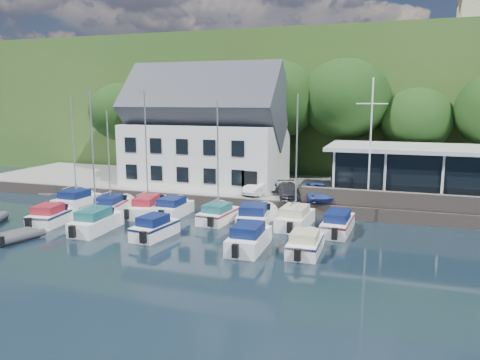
{
  "coord_description": "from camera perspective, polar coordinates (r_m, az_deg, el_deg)",
  "views": [
    {
      "loc": [
        9.78,
        -23.28,
        8.77
      ],
      "look_at": [
        -1.14,
        9.0,
        2.85
      ],
      "focal_mm": 35.0,
      "sensor_mm": 36.0,
      "label": 1
    }
  ],
  "objects": [
    {
      "name": "car_dgrey",
      "position": [
        37.32,
        5.93,
        -1.3
      ],
      "size": [
        2.91,
        4.35,
        1.17
      ],
      "primitive_type": "imported",
      "rotation": [
        0.0,
        0.0,
        0.35
      ],
      "color": "#28282D",
      "rests_on": "quay"
    },
    {
      "name": "seawall",
      "position": [
        35.48,
        21.89,
        -2.53
      ],
      "size": [
        18.0,
        0.5,
        1.2
      ],
      "primitive_type": "cube",
      "color": "#645850",
      "rests_on": "quay"
    },
    {
      "name": "quay",
      "position": [
        42.74,
        5.11,
        -1.35
      ],
      "size": [
        60.0,
        13.0,
        1.0
      ],
      "primitive_type": "cube",
      "color": "gray",
      "rests_on": "ground"
    },
    {
      "name": "club_pavilion",
      "position": [
        39.71,
        20.25,
        0.96
      ],
      "size": [
        13.2,
        7.2,
        4.1
      ],
      "primitive_type": null,
      "color": "black",
      "rests_on": "quay"
    },
    {
      "name": "quay_face",
      "position": [
        36.6,
        2.7,
        -3.22
      ],
      "size": [
        60.0,
        0.3,
        1.0
      ],
      "primitive_type": "cube",
      "color": "#645850",
      "rests_on": "ground"
    },
    {
      "name": "boat_r1_4",
      "position": [
        33.17,
        -2.72,
        1.94
      ],
      "size": [
        2.52,
        5.39,
        8.42
      ],
      "primitive_type": null,
      "rotation": [
        0.0,
        0.0,
        -0.11
      ],
      "color": "white",
      "rests_on": "ground"
    },
    {
      "name": "boat_r1_7",
      "position": [
        31.86,
        11.84,
        -4.96
      ],
      "size": [
        2.09,
        6.29,
        1.48
      ],
      "primitive_type": null,
      "rotation": [
        0.0,
        0.0,
        -0.04
      ],
      "color": "white",
      "rests_on": "ground"
    },
    {
      "name": "boat_r1_1",
      "position": [
        37.3,
        -15.7,
        2.37
      ],
      "size": [
        2.77,
        5.95,
        8.3
      ],
      "primitive_type": null,
      "rotation": [
        0.0,
        0.0,
        0.16
      ],
      "color": "white",
      "rests_on": "ground"
    },
    {
      "name": "tree_4",
      "position": [
        46.02,
        20.67,
        5.03
      ],
      "size": [
        6.45,
        6.45,
        8.81
      ],
      "primitive_type": null,
      "color": "black",
      "rests_on": "quay"
    },
    {
      "name": "boat_r2_3",
      "position": [
        27.8,
        1.12,
        -6.85
      ],
      "size": [
        2.14,
        6.08,
        1.57
      ],
      "primitive_type": null,
      "rotation": [
        0.0,
        0.0,
        0.03
      ],
      "color": "white",
      "rests_on": "ground"
    },
    {
      "name": "boat_r2_0",
      "position": [
        35.74,
        -22.12,
        -3.9
      ],
      "size": [
        2.65,
        5.12,
        1.45
      ],
      "primitive_type": null,
      "rotation": [
        0.0,
        0.0,
        0.13
      ],
      "color": "white",
      "rests_on": "ground"
    },
    {
      "name": "boat_r2_2",
      "position": [
        30.57,
        -10.34,
        -5.53
      ],
      "size": [
        2.36,
        5.17,
        1.49
      ],
      "primitive_type": null,
      "rotation": [
        0.0,
        0.0,
        -0.13
      ],
      "color": "white",
      "rests_on": "ground"
    },
    {
      "name": "harbor_building",
      "position": [
        43.31,
        -4.19,
        5.29
      ],
      "size": [
        14.4,
        8.2,
        8.7
      ],
      "primitive_type": null,
      "color": "white",
      "rests_on": "quay"
    },
    {
      "name": "boat_r2_4",
      "position": [
        27.32,
        7.95,
        -7.48
      ],
      "size": [
        1.99,
        4.98,
        1.35
      ],
      "primitive_type": null,
      "rotation": [
        0.0,
        0.0,
        0.02
      ],
      "color": "white",
      "rests_on": "ground"
    },
    {
      "name": "boat_r1_3",
      "position": [
        35.96,
        -8.16,
        -3.19
      ],
      "size": [
        2.15,
        5.32,
        1.44
      ],
      "primitive_type": null,
      "rotation": [
        0.0,
        0.0,
        -0.03
      ],
      "color": "white",
      "rests_on": "ground"
    },
    {
      "name": "hillside",
      "position": [
        85.84,
        12.31,
        9.11
      ],
      "size": [
        160.0,
        75.0,
        16.0
      ],
      "primitive_type": "cube",
      "color": "#345921",
      "rests_on": "ground"
    },
    {
      "name": "dinghy_1",
      "position": [
        32.62,
        -25.83,
        -6.09
      ],
      "size": [
        2.67,
        3.51,
        0.72
      ],
      "primitive_type": null,
      "rotation": [
        0.0,
        0.0,
        -0.29
      ],
      "color": "#3A3A3F",
      "rests_on": "ground"
    },
    {
      "name": "field_patch",
      "position": [
        93.59,
        18.09,
        13.9
      ],
      "size": [
        50.0,
        30.0,
        0.3
      ],
      "primitive_type": "cube",
      "color": "#555E2F",
      "rests_on": "hillside"
    },
    {
      "name": "car_silver",
      "position": [
        38.93,
        1.35,
        -0.79
      ],
      "size": [
        2.21,
        3.68,
        1.17
      ],
      "primitive_type": "imported",
      "rotation": [
        0.0,
        0.0,
        0.26
      ],
      "color": "#A0A0A5",
      "rests_on": "quay"
    },
    {
      "name": "boat_r1_5",
      "position": [
        32.86,
        1.74,
        -4.25
      ],
      "size": [
        3.03,
        5.94,
        1.54
      ],
      "primitive_type": null,
      "rotation": [
        0.0,
        0.0,
        0.15
      ],
      "color": "white",
      "rests_on": "ground"
    },
    {
      "name": "flagpole",
      "position": [
        35.62,
        15.61,
        4.46
      ],
      "size": [
        2.23,
        0.2,
        9.3
      ],
      "primitive_type": null,
      "color": "white",
      "rests_on": "quay"
    },
    {
      "name": "tree_2",
      "position": [
        46.54,
        4.44,
        7.34
      ],
      "size": [
        8.43,
        8.43,
        11.52
      ],
      "primitive_type": null,
      "color": "black",
      "rests_on": "quay"
    },
    {
      "name": "ground",
      "position": [
        26.73,
        -3.93,
        -9.32
      ],
      "size": [
        180.0,
        180.0,
        0.0
      ],
      "primitive_type": "plane",
      "color": "black",
      "rests_on": "ground"
    },
    {
      "name": "tree_1",
      "position": [
        50.48,
        -6.62,
        7.16
      ],
      "size": [
        7.99,
        7.99,
        10.92
      ],
      "primitive_type": null,
      "color": "black",
      "rests_on": "quay"
    },
    {
      "name": "boat_r2_1",
      "position": [
        32.17,
        -17.48,
        2.28
      ],
      "size": [
        2.13,
        6.26,
        9.57
      ],
      "primitive_type": null,
      "rotation": [
        0.0,
        0.0,
        0.04
      ],
      "color": "white",
      "rests_on": "ground"
    },
    {
      "name": "tree_3",
      "position": [
        46.23,
        12.59,
        7.17
      ],
      "size": [
        8.49,
        8.49,
        11.6
      ],
      "primitive_type": null,
      "color": "black",
      "rests_on": "quay"
    },
    {
      "name": "boat_r1_6",
      "position": [
        32.01,
        6.9,
        2.29
      ],
      "size": [
        2.38,
        6.15,
        9.2
      ],
      "primitive_type": null,
      "rotation": [
        0.0,
        0.0,
        -0.06
      ],
      "color": "white",
      "rests_on": "ground"
    },
    {
      "name": "tree_0",
      "position": [
        53.22,
        -14.21,
        6.3
      ],
      "size": [
        6.95,
        6.95,
        9.5
      ],
      "primitive_type": null,
      "color": "black",
      "rests_on": "quay"
    },
    {
      "name": "car_white",
      "position": [
        38.68,
        2.6,
        -0.78
      ],
      "size": [
        2.41,
        4.12,
        1.28
      ],
      "primitive_type": "imported",
      "rotation": [
        0.0,
        0.0,
        -0.29
      ],
      "color": "silver",
      "rests_on": "quay"
    },
    {
      "name": "boat_r1_0",
      "position": [
        39.71,
        -19.6,
        3.3
      ],
      "size": [
        2.49,
        5.66,
        9.26
      ],
      "primitive_type": null,
      "rotation": [
        0.0,
        0.0,
        -0.05
      ],
      "color": "white",
      "rests_on": "ground"
    },
    {
      "name": "gangway",
      "position": [
        42.54,
        -20.02,
        -2.65
      ],
      "size": [
        1.2,
        6.0,
        1.4
      ],
      "primitive_type": null,
      "color": "#BABABF",
      "rests_on": "ground"
    },
    {
      "name": "car_blue",
      "position": [
        37.1,
        9.45,
        -1.33
      ],
      "size": [
        2.74,
        4.18,
        1.33
      ],
      "primitive_type": "imported",
      "rotation": [
        0.0,
        0.0,
        0.34
      ],
      "color": "#2E428F",
      "rests_on": "quay"
    },
    {
      "name": "boat_r1_2",
      "position": [
        36.01,
        -11.34,
        2.76
      ],
      "size": [
        2.86,
        6.61,
        8.9
      ],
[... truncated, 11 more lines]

